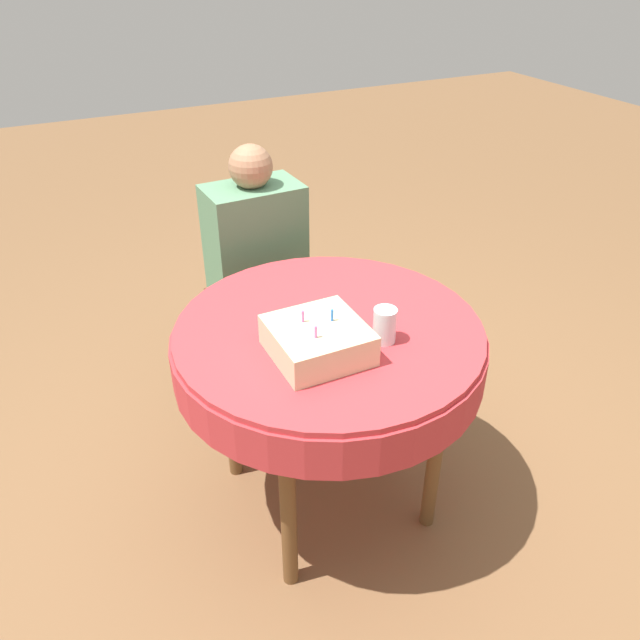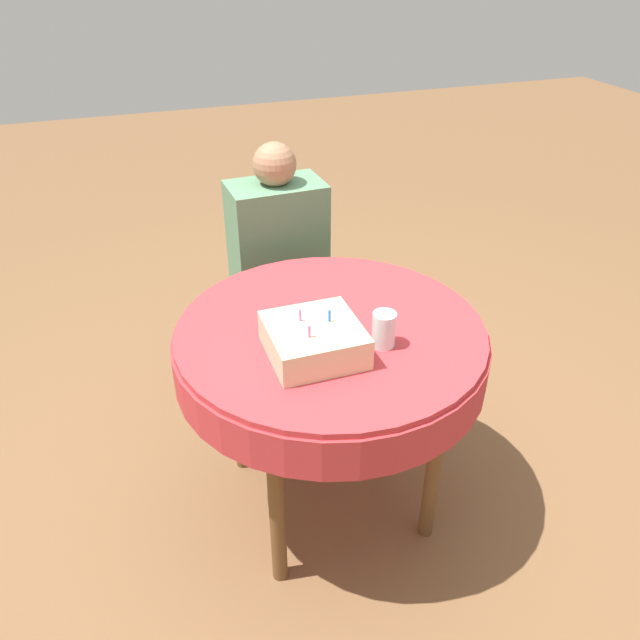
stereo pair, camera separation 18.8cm
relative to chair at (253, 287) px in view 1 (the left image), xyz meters
name	(u,v)px [view 1 (the left image)]	position (x,y,z in m)	size (l,w,h in m)	color
ground_plane	(327,495)	(-0.04, -0.81, -0.48)	(12.00, 12.00, 0.00)	brown
dining_table	(328,351)	(-0.04, -0.81, 0.19)	(0.99, 0.99, 0.76)	#BC3338
chair	(253,287)	(0.00, 0.00, 0.00)	(0.38, 0.38, 0.87)	#4C331E
person	(258,254)	(0.00, -0.08, 0.20)	(0.39, 0.34, 1.13)	#9E7051
birthday_cake	(318,340)	(-0.13, -0.93, 0.33)	(0.26, 0.26, 0.13)	beige
drinking_glass	(385,325)	(0.08, -0.95, 0.34)	(0.07, 0.07, 0.11)	silver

